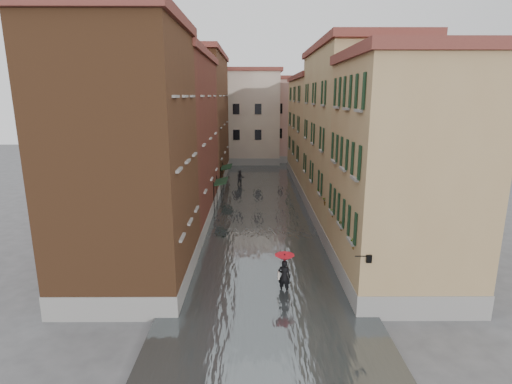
{
  "coord_description": "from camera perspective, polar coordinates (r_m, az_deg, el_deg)",
  "views": [
    {
      "loc": [
        -0.59,
        -21.96,
        9.83
      ],
      "look_at": [
        -0.44,
        6.13,
        3.0
      ],
      "focal_mm": 28.0,
      "sensor_mm": 36.0,
      "label": 1
    }
  ],
  "objects": [
    {
      "name": "pedestrian_far",
      "position": [
        44.24,
        -2.23,
        1.99
      ],
      "size": [
        1.03,
        0.9,
        1.77
      ],
      "primitive_type": "imported",
      "rotation": [
        0.0,
        0.0,
        0.32
      ],
      "color": "black",
      "rests_on": "ground"
    },
    {
      "name": "wall_lantern",
      "position": [
        18.05,
        15.75,
        -9.1
      ],
      "size": [
        0.71,
        0.22,
        0.35
      ],
      "color": "black",
      "rests_on": "ground"
    },
    {
      "name": "building_right_far",
      "position": [
        46.76,
        9.13,
        8.49
      ],
      "size": [
        6.0,
        16.0,
        11.5
      ],
      "primitive_type": "cube",
      "color": "#9A7A4F",
      "rests_on": "ground"
    },
    {
      "name": "building_left_far",
      "position": [
        46.49,
        -8.36,
        10.03
      ],
      "size": [
        6.0,
        16.0,
        14.0
      ],
      "primitive_type": "cube",
      "color": "brown",
      "rests_on": "ground"
    },
    {
      "name": "floodwater",
      "position": [
        36.3,
        0.63,
        -1.89
      ],
      "size": [
        10.0,
        60.0,
        0.2
      ],
      "primitive_type": "cube",
      "color": "#4D5456",
      "rests_on": "ground"
    },
    {
      "name": "ground",
      "position": [
        24.07,
        1.14,
        -10.44
      ],
      "size": [
        120.0,
        120.0,
        0.0
      ],
      "primitive_type": "plane",
      "color": "#4F4F51",
      "rests_on": "ground"
    },
    {
      "name": "building_left_mid",
      "position": [
        31.82,
        -12.02,
        6.91
      ],
      "size": [
        6.0,
        14.0,
        12.5
      ],
      "primitive_type": "cube",
      "color": "#582D1C",
      "rests_on": "ground"
    },
    {
      "name": "window_planters",
      "position": [
        23.62,
        11.22,
        -2.13
      ],
      "size": [
        0.59,
        10.7,
        0.84
      ],
      "color": "#9B4F33",
      "rests_on": "ground"
    },
    {
      "name": "building_right_mid",
      "position": [
        32.05,
        13.5,
        7.33
      ],
      "size": [
        6.0,
        14.0,
        13.0
      ],
      "primitive_type": "cube",
      "color": "tan",
      "rests_on": "ground"
    },
    {
      "name": "pedestrian_main",
      "position": [
        20.54,
        4.06,
        -11.02
      ],
      "size": [
        1.01,
        1.01,
        2.06
      ],
      "color": "black",
      "rests_on": "ground"
    },
    {
      "name": "building_right_near",
      "position": [
        21.74,
        20.14,
        2.01
      ],
      "size": [
        6.0,
        8.0,
        11.5
      ],
      "primitive_type": "cube",
      "color": "#9A7A4F",
      "rests_on": "ground"
    },
    {
      "name": "building_left_near",
      "position": [
        21.23,
        -17.92,
        3.98
      ],
      "size": [
        6.0,
        8.0,
        13.0
      ],
      "primitive_type": "cube",
      "color": "brown",
      "rests_on": "ground"
    },
    {
      "name": "building_end_pink",
      "position": [
        62.43,
        5.84,
        10.08
      ],
      "size": [
        10.0,
        9.0,
        12.0
      ],
      "primitive_type": "cube",
      "color": "tan",
      "rests_on": "ground"
    },
    {
      "name": "awning_far",
      "position": [
        41.72,
        -4.3,
        3.46
      ],
      "size": [
        1.09,
        2.88,
        2.8
      ],
      "color": "black",
      "rests_on": "ground"
    },
    {
      "name": "building_end_cream",
      "position": [
        60.1,
        -2.65,
        10.47
      ],
      "size": [
        12.0,
        9.0,
        13.0
      ],
      "primitive_type": "cube",
      "color": "beige",
      "rests_on": "ground"
    },
    {
      "name": "awning_near",
      "position": [
        34.75,
        -5.09,
        1.37
      ],
      "size": [
        1.09,
        2.77,
        2.8
      ],
      "color": "black",
      "rests_on": "ground"
    }
  ]
}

